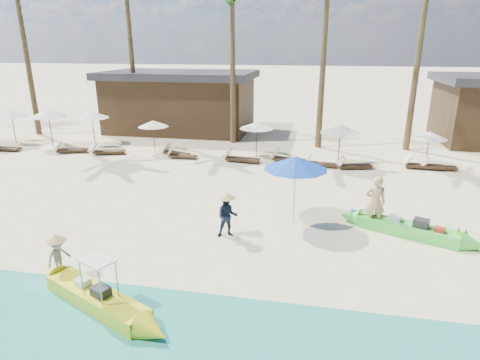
% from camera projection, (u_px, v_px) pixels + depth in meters
% --- Properties ---
extents(ground, '(240.00, 240.00, 0.00)m').
position_uv_depth(ground, '(243.00, 250.00, 12.55)').
color(ground, beige).
rests_on(ground, ground).
extents(green_canoe, '(4.98, 2.32, 0.67)m').
position_uv_depth(green_canoe, '(407.00, 229.00, 13.48)').
color(green_canoe, '#46E044').
rests_on(green_canoe, ground).
extents(yellow_canoe, '(4.93, 2.51, 1.37)m').
position_uv_depth(yellow_canoe, '(97.00, 298.00, 9.77)').
color(yellow_canoe, yellow).
rests_on(yellow_canoe, ground).
extents(tourist, '(0.70, 0.46, 1.89)m').
position_uv_depth(tourist, '(375.00, 202.00, 13.81)').
color(tourist, tan).
rests_on(tourist, ground).
extents(vendor_green, '(0.81, 0.70, 1.43)m').
position_uv_depth(vendor_green, '(227.00, 217.00, 13.21)').
color(vendor_green, '#131B34').
rests_on(vendor_green, ground).
extents(vendor_yellow, '(0.58, 0.76, 1.04)m').
position_uv_depth(vendor_yellow, '(58.00, 256.00, 10.79)').
color(vendor_yellow, gray).
rests_on(vendor_yellow, ground).
extents(blue_umbrella, '(2.26, 2.26, 2.43)m').
position_uv_depth(blue_umbrella, '(296.00, 163.00, 13.92)').
color(blue_umbrella, '#99999E').
rests_on(blue_umbrella, ground).
extents(resort_parasol_1, '(2.13, 2.13, 2.19)m').
position_uv_depth(resort_parasol_1, '(11.00, 113.00, 25.47)').
color(resort_parasol_1, '#3B2818').
rests_on(resort_parasol_1, ground).
extents(resort_parasol_2, '(2.26, 2.26, 2.33)m').
position_uv_depth(resort_parasol_2, '(48.00, 113.00, 24.68)').
color(resort_parasol_2, '#3B2818').
rests_on(resort_parasol_2, ground).
extents(lounger_2_left, '(1.80, 0.57, 0.61)m').
position_uv_depth(lounger_2_left, '(4.00, 148.00, 24.23)').
color(lounger_2_left, '#3B2818').
rests_on(lounger_2_left, ground).
extents(resort_parasol_3, '(2.10, 2.10, 2.16)m').
position_uv_depth(resort_parasol_3, '(92.00, 115.00, 25.07)').
color(resort_parasol_3, '#3B2818').
rests_on(resort_parasol_3, ground).
extents(lounger_3_left, '(1.89, 1.11, 0.61)m').
position_uv_depth(lounger_3_left, '(70.00, 149.00, 23.78)').
color(lounger_3_left, '#3B2818').
rests_on(lounger_3_left, ground).
extents(lounger_3_right, '(1.96, 1.11, 0.64)m').
position_uv_depth(lounger_3_right, '(107.00, 151.00, 23.43)').
color(lounger_3_right, '#3B2818').
rests_on(lounger_3_right, ground).
extents(resort_parasol_4, '(1.82, 1.82, 1.87)m').
position_uv_depth(resort_parasol_4, '(153.00, 124.00, 23.61)').
color(resort_parasol_4, '#3B2818').
rests_on(resort_parasol_4, ground).
extents(lounger_4_left, '(1.71, 0.90, 0.55)m').
position_uv_depth(lounger_4_left, '(175.00, 152.00, 23.24)').
color(lounger_4_left, '#3B2818').
rests_on(lounger_4_left, ground).
extents(lounger_4_right, '(1.65, 0.51, 0.56)m').
position_uv_depth(lounger_4_right, '(181.00, 155.00, 22.63)').
color(lounger_4_right, '#3B2818').
rests_on(lounger_4_right, ground).
extents(resort_parasol_5, '(1.95, 1.95, 2.01)m').
position_uv_depth(resort_parasol_5, '(257.00, 125.00, 22.47)').
color(resort_parasol_5, '#3B2818').
rests_on(resort_parasol_5, ground).
extents(lounger_5_left, '(1.99, 0.80, 0.66)m').
position_uv_depth(lounger_5_left, '(240.00, 158.00, 21.92)').
color(lounger_5_left, '#3B2818').
rests_on(lounger_5_left, ground).
extents(resort_parasol_6, '(2.12, 2.12, 2.19)m').
position_uv_depth(resort_parasol_6, '(341.00, 129.00, 20.67)').
color(resort_parasol_6, '#3B2818').
rests_on(resort_parasol_6, ground).
extents(lounger_6_left, '(1.96, 0.96, 0.64)m').
position_uv_depth(lounger_6_left, '(287.00, 158.00, 21.87)').
color(lounger_6_left, '#3B2818').
rests_on(lounger_6_left, ground).
extents(lounger_6_right, '(1.72, 0.73, 0.57)m').
position_uv_depth(lounger_6_right, '(319.00, 163.00, 21.13)').
color(lounger_6_right, '#3B2818').
rests_on(lounger_6_right, ground).
extents(resort_parasol_7, '(1.81, 1.81, 1.86)m').
position_uv_depth(resort_parasol_7, '(430.00, 135.00, 20.63)').
color(resort_parasol_7, '#3B2818').
rests_on(resort_parasol_7, ground).
extents(lounger_7_left, '(1.86, 0.97, 0.60)m').
position_uv_depth(lounger_7_left, '(353.00, 165.00, 20.69)').
color(lounger_7_left, '#3B2818').
rests_on(lounger_7_left, ground).
extents(lounger_7_right, '(1.70, 0.55, 0.58)m').
position_uv_depth(lounger_7_right, '(437.00, 166.00, 20.55)').
color(lounger_7_right, '#3B2818').
rests_on(lounger_7_right, ground).
extents(lounger_8_left, '(2.01, 0.72, 0.67)m').
position_uv_depth(lounger_8_left, '(422.00, 165.00, 20.69)').
color(lounger_8_left, '#3B2818').
rests_on(lounger_8_left, ground).
extents(palm_3, '(2.08, 2.08, 10.52)m').
position_uv_depth(palm_3, '(232.00, 1.00, 23.70)').
color(palm_3, brown).
rests_on(palm_3, ground).
extents(pavilion_west, '(10.80, 6.60, 4.30)m').
position_uv_depth(pavilion_west, '(181.00, 101.00, 29.58)').
color(pavilion_west, '#3B2818').
rests_on(pavilion_west, ground).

